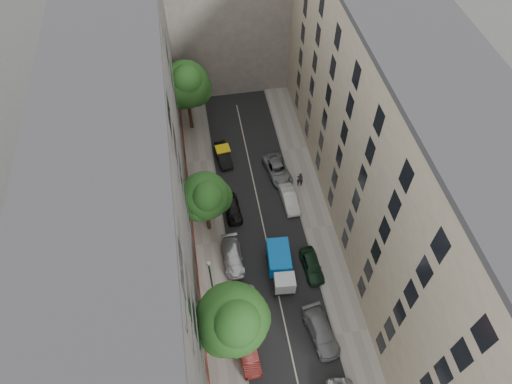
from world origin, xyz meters
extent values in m
plane|color=#4C4C49|center=(0.00, 0.00, 0.00)|extent=(120.00, 120.00, 0.00)
cube|color=black|center=(0.00, 0.00, 0.01)|extent=(8.00, 44.00, 0.02)
cube|color=gray|center=(-5.50, 0.00, 0.07)|extent=(3.00, 44.00, 0.15)
cube|color=gray|center=(5.50, 0.00, 0.07)|extent=(3.00, 44.00, 0.15)
cube|color=#484543|center=(-11.00, 0.00, 10.00)|extent=(8.00, 44.00, 20.00)
cube|color=#B8AD8F|center=(11.00, 0.00, 10.00)|extent=(8.00, 44.00, 20.00)
cube|color=gray|center=(0.00, 28.00, 9.00)|extent=(18.00, 12.00, 18.00)
cube|color=black|center=(0.60, -4.30, 0.51)|extent=(2.35, 5.13, 0.28)
cube|color=#B4B6B9|center=(0.60, -6.05, 1.34)|extent=(1.96, 1.63, 1.57)
cube|color=#0C76EB|center=(0.60, -3.47, 1.48)|extent=(2.31, 3.48, 1.66)
cylinder|color=black|center=(-0.28, -6.05, 0.39)|extent=(0.26, 0.78, 0.78)
cylinder|color=black|center=(1.48, -6.05, 0.39)|extent=(0.26, 0.78, 0.78)
cylinder|color=black|center=(-0.28, -2.82, 0.39)|extent=(0.26, 0.78, 0.78)
cylinder|color=black|center=(1.48, -2.82, 0.39)|extent=(0.26, 0.78, 0.78)
imported|color=#48110E|center=(-3.60, -11.40, 0.68)|extent=(1.79, 4.25, 1.36)
imported|color=silver|center=(-2.80, -7.80, 0.65)|extent=(2.90, 4.97, 1.30)
imported|color=silver|center=(-3.60, -2.20, 0.66)|extent=(1.89, 4.56, 1.32)
imported|color=black|center=(-2.80, 3.40, 0.66)|extent=(1.79, 3.96, 1.32)
imported|color=black|center=(-2.80, 11.00, 0.66)|extent=(1.85, 4.13, 1.32)
imported|color=slate|center=(2.80, -10.75, 0.70)|extent=(2.69, 5.07, 1.40)
imported|color=black|center=(3.60, -4.40, 0.68)|extent=(1.82, 4.08, 1.36)
imported|color=silver|center=(3.21, 3.60, 0.66)|extent=(1.61, 4.09, 1.32)
imported|color=gray|center=(2.80, 7.80, 0.66)|extent=(2.92, 5.07, 1.33)
cylinder|color=#382619|center=(-4.60, -11.00, 1.85)|extent=(0.36, 0.36, 3.39)
cylinder|color=#382619|center=(-4.60, -11.00, 4.75)|extent=(0.24, 0.24, 2.42)
sphere|color=#224B19|center=(-4.60, -11.00, 7.13)|extent=(5.43, 5.43, 5.43)
sphere|color=#224B19|center=(-3.70, -10.60, 5.96)|extent=(4.07, 4.07, 4.07)
sphere|color=#224B19|center=(-5.30, -11.50, 6.45)|extent=(3.80, 3.80, 3.80)
sphere|color=#224B19|center=(-4.40, -11.80, 8.38)|extent=(3.53, 3.53, 3.53)
cylinder|color=#382619|center=(-5.42, 1.79, 1.44)|extent=(0.36, 0.36, 2.58)
cylinder|color=#382619|center=(-5.42, 1.79, 3.66)|extent=(0.24, 0.24, 1.85)
sphere|color=#224B19|center=(-5.42, 1.79, 5.46)|extent=(4.57, 4.57, 4.57)
sphere|color=#224B19|center=(-4.52, 2.19, 4.58)|extent=(3.43, 3.43, 3.43)
sphere|color=#224B19|center=(-6.12, 1.29, 4.95)|extent=(3.20, 3.20, 3.20)
sphere|color=#224B19|center=(-5.22, 0.99, 6.42)|extent=(2.97, 2.97, 2.97)
cylinder|color=#382619|center=(-5.88, 16.63, 1.71)|extent=(0.36, 0.36, 3.12)
cylinder|color=#382619|center=(-5.88, 16.63, 4.39)|extent=(0.24, 0.24, 2.23)
sphere|color=#224B19|center=(-5.88, 16.63, 6.57)|extent=(5.29, 5.29, 5.29)
sphere|color=#224B19|center=(-4.98, 17.03, 5.50)|extent=(3.97, 3.97, 3.97)
sphere|color=#224B19|center=(-6.58, 16.13, 5.95)|extent=(3.70, 3.70, 3.70)
sphere|color=#224B19|center=(-5.68, 15.83, 7.73)|extent=(3.44, 3.44, 3.44)
cylinder|color=#195725|center=(-5.80, -6.17, 3.53)|extent=(0.14, 0.14, 6.77)
sphere|color=silver|center=(-5.80, -6.17, 7.03)|extent=(0.36, 0.36, 0.36)
imported|color=black|center=(4.80, 5.68, 1.11)|extent=(0.81, 0.66, 1.92)
camera|label=1|loc=(-5.14, -24.09, 38.58)|focal=32.00mm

